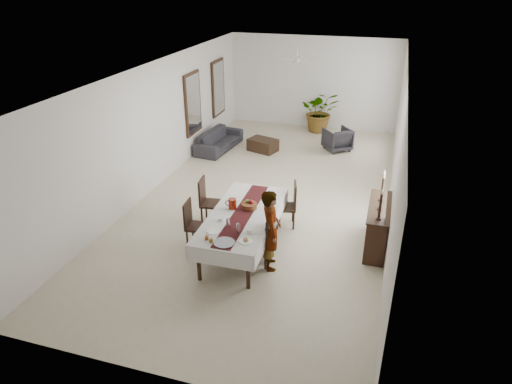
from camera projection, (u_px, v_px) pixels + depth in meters
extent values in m
cube|color=beige|center=(268.00, 196.00, 11.69)|extent=(6.00, 12.00, 0.00)
cube|color=white|center=(269.00, 69.00, 10.28)|extent=(6.00, 12.00, 0.02)
cube|color=silver|center=(313.00, 83.00, 16.15)|extent=(6.00, 0.02, 3.20)
cube|color=silver|center=(145.00, 285.00, 5.83)|extent=(6.00, 0.02, 3.20)
cube|color=silver|center=(157.00, 125.00, 11.77)|extent=(0.02, 12.00, 3.20)
cube|color=silver|center=(398.00, 149.00, 10.21)|extent=(0.02, 12.00, 3.20)
cube|color=black|center=(243.00, 215.00, 9.15)|extent=(1.13, 2.61, 0.05)
cylinder|color=black|center=(199.00, 263.00, 8.38)|extent=(0.08, 0.08, 0.76)
cylinder|color=black|center=(248.00, 271.00, 8.15)|extent=(0.08, 0.08, 0.76)
cylinder|color=black|center=(239.00, 203.00, 10.51)|extent=(0.08, 0.08, 0.76)
cylinder|color=black|center=(279.00, 208.00, 10.28)|extent=(0.08, 0.08, 0.76)
cube|color=silver|center=(243.00, 214.00, 9.13)|extent=(1.33, 2.81, 0.01)
cube|color=silver|center=(214.00, 217.00, 9.36)|extent=(0.07, 2.79, 0.32)
cube|color=white|center=(273.00, 225.00, 9.05)|extent=(0.07, 2.79, 0.32)
cube|color=silver|center=(220.00, 259.00, 8.00)|extent=(1.27, 0.04, 0.32)
cube|color=silver|center=(261.00, 192.00, 10.40)|extent=(1.27, 0.04, 0.32)
cube|color=#50161A|center=(243.00, 214.00, 9.13)|extent=(0.43, 2.71, 0.00)
cylinder|color=maroon|center=(232.00, 204.00, 9.29)|extent=(0.17, 0.17, 0.22)
torus|color=maroon|center=(228.00, 203.00, 9.31)|extent=(0.13, 0.02, 0.13)
cylinder|color=white|center=(238.00, 228.00, 8.45)|extent=(0.08, 0.08, 0.18)
cylinder|color=silver|center=(228.00, 223.00, 8.60)|extent=(0.08, 0.08, 0.18)
cylinder|color=white|center=(249.00, 231.00, 8.48)|extent=(0.10, 0.10, 0.06)
cylinder|color=white|center=(249.00, 232.00, 8.49)|extent=(0.16, 0.16, 0.01)
cylinder|color=silver|center=(221.00, 219.00, 8.87)|extent=(0.10, 0.10, 0.06)
cylinder|color=silver|center=(221.00, 220.00, 8.88)|extent=(0.16, 0.16, 0.01)
cylinder|color=white|center=(246.00, 241.00, 8.20)|extent=(0.26, 0.26, 0.02)
sphere|color=tan|center=(246.00, 240.00, 8.19)|extent=(0.10, 0.10, 0.10)
cylinder|color=white|center=(213.00, 231.00, 8.51)|extent=(0.26, 0.26, 0.02)
cylinder|color=silver|center=(235.00, 198.00, 9.72)|extent=(0.26, 0.26, 0.02)
cylinder|color=#444349|center=(224.00, 243.00, 8.15)|extent=(0.39, 0.39, 0.02)
cylinder|color=#845B13|center=(211.00, 240.00, 8.16)|extent=(0.07, 0.07, 0.08)
cylinder|color=brown|center=(207.00, 238.00, 8.24)|extent=(0.07, 0.07, 0.08)
cylinder|color=brown|center=(249.00, 206.00, 9.33)|extent=(0.32, 0.32, 0.11)
sphere|color=maroon|center=(251.00, 202.00, 9.30)|extent=(0.10, 0.10, 0.10)
sphere|color=olive|center=(248.00, 201.00, 9.33)|extent=(0.09, 0.09, 0.09)
cube|color=black|center=(258.00, 242.00, 8.83)|extent=(0.47, 0.47, 0.05)
cylinder|color=black|center=(265.00, 260.00, 8.74)|extent=(0.05, 0.05, 0.44)
cylinder|color=black|center=(270.00, 249.00, 9.06)|extent=(0.05, 0.05, 0.44)
cylinder|color=black|center=(247.00, 257.00, 8.82)|extent=(0.05, 0.05, 0.44)
cylinder|color=black|center=(252.00, 247.00, 9.14)|extent=(0.05, 0.05, 0.44)
cube|color=black|center=(269.00, 230.00, 8.65)|extent=(0.06, 0.45, 0.57)
cube|color=black|center=(285.00, 207.00, 10.15)|extent=(0.54, 0.54, 0.05)
cylinder|color=black|center=(294.00, 221.00, 10.09)|extent=(0.05, 0.05, 0.44)
cylinder|color=black|center=(293.00, 213.00, 10.41)|extent=(0.05, 0.05, 0.44)
cylinder|color=black|center=(277.00, 221.00, 10.10)|extent=(0.05, 0.05, 0.44)
cylinder|color=black|center=(277.00, 213.00, 10.42)|extent=(0.05, 0.05, 0.44)
cube|color=black|center=(295.00, 195.00, 10.01)|extent=(0.15, 0.44, 0.56)
cube|color=black|center=(197.00, 227.00, 9.41)|extent=(0.46, 0.46, 0.05)
cylinder|color=black|center=(193.00, 231.00, 9.70)|extent=(0.05, 0.05, 0.42)
cylinder|color=black|center=(187.00, 240.00, 9.39)|extent=(0.05, 0.05, 0.42)
cylinder|color=black|center=(209.00, 233.00, 9.63)|extent=(0.05, 0.05, 0.42)
cylinder|color=black|center=(203.00, 242.00, 9.33)|extent=(0.05, 0.05, 0.42)
cube|color=black|center=(188.00, 213.00, 9.32)|extent=(0.07, 0.43, 0.54)
cube|color=black|center=(211.00, 204.00, 10.27)|extent=(0.51, 0.51, 0.05)
cylinder|color=black|center=(206.00, 209.00, 10.57)|extent=(0.05, 0.05, 0.45)
cylinder|color=black|center=(202.00, 217.00, 10.24)|extent=(0.05, 0.05, 0.45)
cylinder|color=black|center=(222.00, 210.00, 10.52)|extent=(0.05, 0.05, 0.45)
cylinder|color=black|center=(218.00, 218.00, 10.19)|extent=(0.05, 0.05, 0.45)
cube|color=black|center=(202.00, 191.00, 10.16)|extent=(0.10, 0.46, 0.58)
imported|color=#94979C|center=(271.00, 230.00, 8.58)|extent=(0.57, 0.69, 1.63)
cube|color=black|center=(377.00, 227.00, 9.38)|extent=(0.41, 1.52, 0.91)
cube|color=black|center=(380.00, 207.00, 9.17)|extent=(0.45, 1.58, 0.03)
cylinder|color=black|center=(379.00, 219.00, 8.68)|extent=(0.10, 0.10, 0.03)
cylinder|color=black|center=(380.00, 206.00, 8.56)|extent=(0.05, 0.05, 0.51)
cylinder|color=beige|center=(382.00, 192.00, 8.43)|extent=(0.04, 0.04, 0.08)
cylinder|color=black|center=(380.00, 209.00, 9.03)|extent=(0.10, 0.10, 0.03)
cylinder|color=black|center=(382.00, 193.00, 8.87)|extent=(0.05, 0.05, 0.66)
cylinder|color=white|center=(384.00, 176.00, 8.71)|extent=(0.04, 0.04, 0.08)
cylinder|color=black|center=(381.00, 200.00, 9.37)|extent=(0.10, 0.10, 0.03)
cylinder|color=black|center=(383.00, 187.00, 9.24)|extent=(0.05, 0.05, 0.56)
cylinder|color=beige|center=(385.00, 173.00, 9.10)|extent=(0.04, 0.04, 0.08)
imported|color=#2C2A2F|center=(219.00, 140.00, 14.61)|extent=(1.01, 2.10, 0.59)
imported|color=#2C292F|center=(337.00, 139.00, 14.49)|extent=(1.08, 1.08, 0.71)
cube|color=black|center=(263.00, 145.00, 14.49)|extent=(1.01, 0.83, 0.39)
imported|color=#325421|center=(320.00, 111.00, 16.02)|extent=(1.53, 1.40, 1.45)
cube|color=black|center=(193.00, 104.00, 13.65)|extent=(0.06, 1.05, 1.85)
cube|color=silver|center=(194.00, 104.00, 13.64)|extent=(0.01, 0.90, 1.70)
cube|color=black|center=(218.00, 88.00, 15.45)|extent=(0.06, 1.05, 1.85)
cube|color=silver|center=(219.00, 88.00, 15.44)|extent=(0.01, 0.90, 1.70)
cylinder|color=white|center=(297.00, 52.00, 12.91)|extent=(0.04, 0.04, 0.20)
cylinder|color=white|center=(297.00, 60.00, 12.99)|extent=(0.16, 0.16, 0.08)
cube|color=silver|center=(299.00, 58.00, 13.30)|extent=(0.10, 0.55, 0.01)
cube|color=silver|center=(294.00, 62.00, 12.69)|extent=(0.10, 0.55, 0.01)
cube|color=silver|center=(309.00, 60.00, 12.90)|extent=(0.55, 0.10, 0.01)
cube|color=white|center=(285.00, 59.00, 13.09)|extent=(0.55, 0.10, 0.01)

